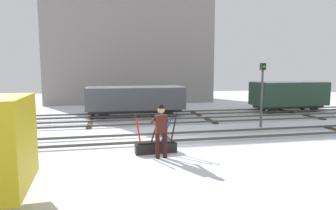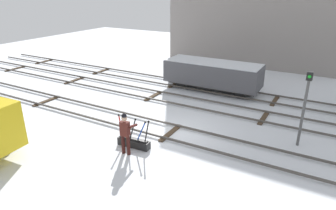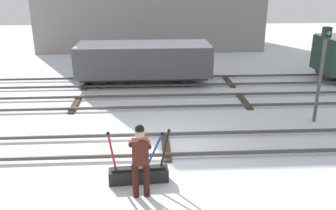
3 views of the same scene
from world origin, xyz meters
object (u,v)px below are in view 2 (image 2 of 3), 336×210
at_px(switch_lever_frame, 134,142).
at_px(signal_post, 305,101).
at_px(freight_car_back_track, 213,74).
at_px(rail_worker, 125,131).

xyz_separation_m(switch_lever_frame, signal_post, (6.31, 3.73, 1.87)).
height_order(switch_lever_frame, signal_post, signal_post).
bearing_deg(switch_lever_frame, freight_car_back_track, 85.60).
xyz_separation_m(switch_lever_frame, rail_worker, (0.06, -0.64, 0.81)).
relative_size(rail_worker, signal_post, 0.55).
distance_m(switch_lever_frame, signal_post, 7.57).
bearing_deg(rail_worker, switch_lever_frame, 91.98).
relative_size(signal_post, freight_car_back_track, 0.53).
bearing_deg(freight_car_back_track, signal_post, -40.01).
bearing_deg(signal_post, switch_lever_frame, -149.44).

